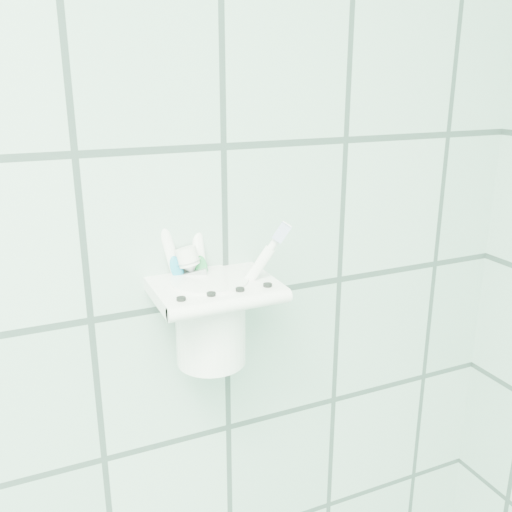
{
  "coord_description": "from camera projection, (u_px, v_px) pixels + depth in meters",
  "views": [
    {
      "loc": [
        0.43,
        0.58,
        1.52
      ],
      "look_at": [
        0.66,
        1.1,
        1.34
      ],
      "focal_mm": 40.0,
      "sensor_mm": 36.0,
      "label": 1
    }
  ],
  "objects": [
    {
      "name": "holder_bracket",
      "position": [
        214.0,
        290.0,
        0.65
      ],
      "size": [
        0.14,
        0.11,
        0.04
      ],
      "color": "white",
      "rests_on": "wall_back"
    },
    {
      "name": "toothbrush_blue",
      "position": [
        209.0,
        275.0,
        0.63
      ],
      "size": [
        0.03,
        0.09,
        0.21
      ],
      "rotation": [
        -0.44,
        -0.04,
        -0.22
      ],
      "color": "white",
      "rests_on": "cup"
    },
    {
      "name": "toothbrush_orange",
      "position": [
        197.0,
        279.0,
        0.65
      ],
      "size": [
        0.09,
        0.05,
        0.18
      ],
      "rotation": [
        -0.13,
        0.57,
        -0.59
      ],
      "color": "white",
      "rests_on": "cup"
    },
    {
      "name": "cup",
      "position": [
        210.0,
        318.0,
        0.67
      ],
      "size": [
        0.09,
        0.09,
        0.11
      ],
      "color": "white",
      "rests_on": "holder_bracket"
    },
    {
      "name": "toothbrush_pink",
      "position": [
        198.0,
        271.0,
        0.65
      ],
      "size": [
        0.04,
        0.06,
        0.21
      ],
      "rotation": [
        -0.28,
        -0.16,
        0.06
      ],
      "color": "white",
      "rests_on": "cup"
    },
    {
      "name": "toothpaste_tube",
      "position": [
        213.0,
        293.0,
        0.67
      ],
      "size": [
        0.05,
        0.04,
        0.14
      ],
      "rotation": [
        -0.1,
        -0.25,
        -0.39
      ],
      "color": "silver",
      "rests_on": "cup"
    }
  ]
}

